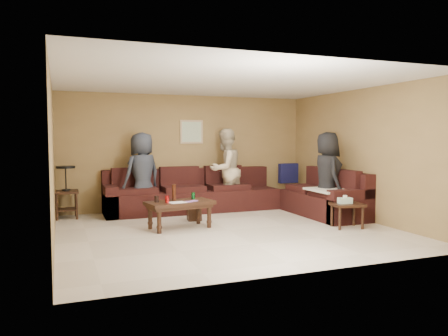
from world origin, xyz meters
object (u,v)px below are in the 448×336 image
Objects in this scene: end_table_left at (66,191)px; person_left at (142,174)px; sectional_sofa at (238,197)px; person_middle at (225,170)px; waste_bin at (194,212)px; side_table_right at (347,206)px; person_right at (327,175)px; coffee_table at (180,205)px.

person_left is (1.45, -0.15, 0.30)m from end_table_left.
person_middle is (-0.12, 0.44, 0.56)m from sectional_sofa.
end_table_left is at bearing -30.43° from person_middle.
waste_bin is 0.17× the size of person_middle.
person_left reaches higher than side_table_right.
person_right reaches higher than sectional_sofa.
end_table_left is 2.54m from waste_bin.
person_left reaches higher than sectional_sofa.
coffee_table is 2.13m from person_middle.
person_middle is at bearing 154.33° from person_left.
person_middle reaches higher than side_table_right.
side_table_right is 1.94× the size of waste_bin.
end_table_left reaches higher than coffee_table.
coffee_table is at bearing 159.92° from side_table_right.
side_table_right is at bearing -60.06° from sectional_sofa.
coffee_table is at bearing 98.44° from person_right.
end_table_left reaches higher than sectional_sofa.
person_left is 1.00× the size of person_right.
coffee_table is 2.48m from end_table_left.
end_table_left is at bearing 149.44° from side_table_right.
sectional_sofa reaches higher than coffee_table.
waste_bin is at bearing 106.91° from person_left.
person_left is at bearing 140.72° from side_table_right.
sectional_sofa is 2.77× the size of person_left.
person_right is (0.22, 0.93, 0.46)m from side_table_right.
person_left is (-0.36, 1.53, 0.44)m from coffee_table.
waste_bin is at bearing 84.39° from person_right.
side_table_right is 4.03m from person_left.
waste_bin is at bearing -25.23° from end_table_left.
coffee_table is 0.72× the size of person_right.
side_table_right is 0.35× the size of person_left.
coffee_table is at bearing 78.55° from person_left.
person_right is at bearing -1.36° from coffee_table.
waste_bin is 0.18× the size of person_right.
sectional_sofa is 2.39m from side_table_right.
person_left is at bearing 166.29° from sectional_sofa.
person_left is at bearing 131.70° from waste_bin.
person_right is at bearing -20.24° from end_table_left.
coffee_table reaches higher than side_table_right.
end_table_left reaches higher than waste_bin.
person_middle is (-1.31, 2.50, 0.50)m from side_table_right.
sectional_sofa is at bearing 119.94° from side_table_right.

